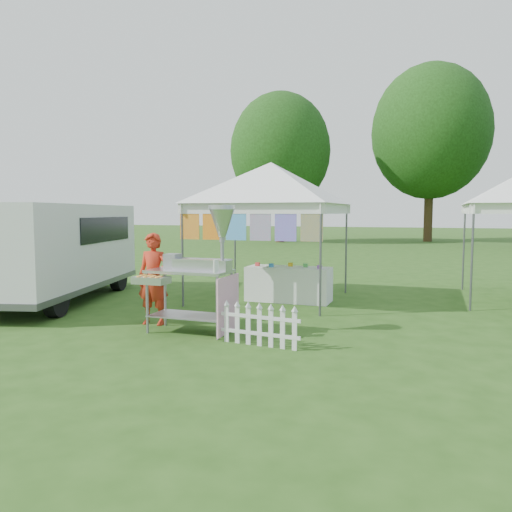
% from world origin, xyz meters
% --- Properties ---
extents(ground, '(120.00, 120.00, 0.00)m').
position_xyz_m(ground, '(0.00, 0.00, 0.00)').
color(ground, '#264B15').
rests_on(ground, ground).
extents(canopy_main, '(4.24, 4.24, 3.45)m').
position_xyz_m(canopy_main, '(0.00, 3.49, 2.99)').
color(canopy_main, '#59595E').
rests_on(canopy_main, ground).
extents(tree_left, '(6.40, 6.40, 9.53)m').
position_xyz_m(tree_left, '(-6.00, 24.00, 5.83)').
color(tree_left, '#311D12').
rests_on(tree_left, ground).
extents(tree_mid, '(7.60, 7.60, 11.52)m').
position_xyz_m(tree_mid, '(3.00, 28.00, 7.14)').
color(tree_mid, '#311D12').
rests_on(tree_mid, ground).
extents(donut_cart, '(1.46, 0.99, 2.03)m').
position_xyz_m(donut_cart, '(-0.06, 0.14, 1.19)').
color(donut_cart, gray).
rests_on(donut_cart, ground).
extents(vendor, '(0.59, 0.41, 1.57)m').
position_xyz_m(vendor, '(-1.12, 0.46, 0.79)').
color(vendor, red).
rests_on(vendor, ground).
extents(cargo_van, '(3.21, 5.36, 2.08)m').
position_xyz_m(cargo_van, '(-4.39, 1.81, 1.12)').
color(cargo_van, silver).
rests_on(cargo_van, ground).
extents(picket_fence, '(1.26, 0.16, 0.56)m').
position_xyz_m(picket_fence, '(1.05, -0.25, 0.29)').
color(picket_fence, silver).
rests_on(picket_fence, ground).
extents(display_table, '(1.80, 0.70, 0.74)m').
position_xyz_m(display_table, '(0.44, 3.40, 0.37)').
color(display_table, white).
rests_on(display_table, ground).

